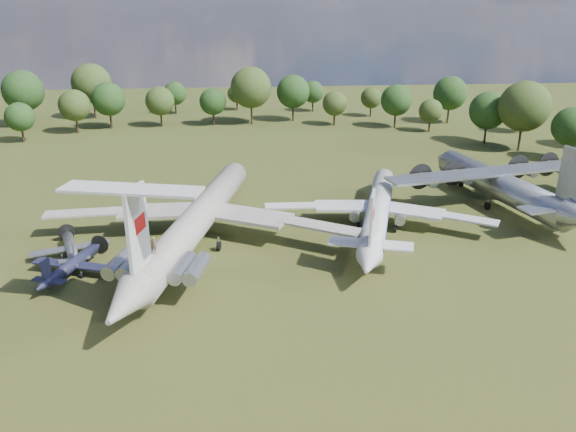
{
  "coord_description": "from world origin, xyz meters",
  "views": [
    {
      "loc": [
        1.13,
        -73.85,
        32.0
      ],
      "look_at": [
        7.47,
        -4.24,
        5.0
      ],
      "focal_mm": 35.0,
      "sensor_mm": 36.0,
      "label": 1
    }
  ],
  "objects_px": {
    "small_prop_west": "(72,268)",
    "person_on_il62": "(153,245)",
    "il62_airliner": "(199,224)",
    "tu104_jet": "(378,214)",
    "an12_transport": "(499,189)",
    "small_prop_northwest": "(71,250)"
  },
  "relations": [
    {
      "from": "small_prop_west",
      "to": "small_prop_northwest",
      "type": "height_order",
      "value": "small_prop_west"
    },
    {
      "from": "an12_transport",
      "to": "small_prop_northwest",
      "type": "xyz_separation_m",
      "value": [
        -65.16,
        -14.38,
        -1.85
      ]
    },
    {
      "from": "an12_transport",
      "to": "person_on_il62",
      "type": "height_order",
      "value": "person_on_il62"
    },
    {
      "from": "small_prop_west",
      "to": "person_on_il62",
      "type": "distance_m",
      "value": 14.32
    },
    {
      "from": "an12_transport",
      "to": "tu104_jet",
      "type": "bearing_deg",
      "value": -172.14
    },
    {
      "from": "tu104_jet",
      "to": "person_on_il62",
      "type": "relative_size",
      "value": 23.5
    },
    {
      "from": "tu104_jet",
      "to": "an12_transport",
      "type": "relative_size",
      "value": 1.05
    },
    {
      "from": "il62_airliner",
      "to": "small_prop_northwest",
      "type": "relative_size",
      "value": 4.27
    },
    {
      "from": "tu104_jet",
      "to": "small_prop_northwest",
      "type": "xyz_separation_m",
      "value": [
        -42.81,
        -6.4,
        -1.27
      ]
    },
    {
      "from": "il62_airliner",
      "to": "an12_transport",
      "type": "relative_size",
      "value": 1.35
    },
    {
      "from": "il62_airliner",
      "to": "person_on_il62",
      "type": "height_order",
      "value": "person_on_il62"
    },
    {
      "from": "small_prop_west",
      "to": "person_on_il62",
      "type": "bearing_deg",
      "value": -12.94
    },
    {
      "from": "small_prop_west",
      "to": "small_prop_northwest",
      "type": "xyz_separation_m",
      "value": [
        -1.51,
        5.47,
        -0.08
      ]
    },
    {
      "from": "il62_airliner",
      "to": "small_prop_northwest",
      "type": "distance_m",
      "value": 17.06
    },
    {
      "from": "tu104_jet",
      "to": "small_prop_northwest",
      "type": "relative_size",
      "value": 3.31
    },
    {
      "from": "an12_transport",
      "to": "small_prop_northwest",
      "type": "relative_size",
      "value": 3.16
    },
    {
      "from": "an12_transport",
      "to": "small_prop_west",
      "type": "relative_size",
      "value": 2.94
    },
    {
      "from": "il62_airliner",
      "to": "tu104_jet",
      "type": "height_order",
      "value": "il62_airliner"
    },
    {
      "from": "il62_airliner",
      "to": "tu104_jet",
      "type": "distance_m",
      "value": 26.37
    },
    {
      "from": "an12_transport",
      "to": "small_prop_northwest",
      "type": "bearing_deg",
      "value": -179.34
    },
    {
      "from": "person_on_il62",
      "to": "an12_transport",
      "type": "bearing_deg",
      "value": -152.94
    },
    {
      "from": "small_prop_northwest",
      "to": "person_on_il62",
      "type": "xyz_separation_m",
      "value": [
        12.78,
        -12.27,
        5.72
      ]
    }
  ]
}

